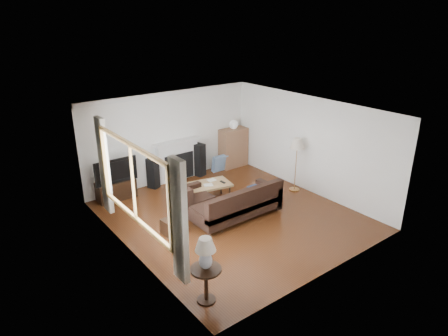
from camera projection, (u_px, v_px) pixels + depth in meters
room at (232, 166)px, 8.84m from camera, size 5.10×5.60×2.54m
window at (133, 183)px, 7.20m from camera, size 0.12×2.74×1.54m
curtain_near at (179, 222)px, 6.16m from camera, size 0.10×0.35×2.10m
curtain_far at (104, 166)px, 8.41m from camera, size 0.10×0.35×2.10m
fireplace at (178, 160)px, 11.13m from camera, size 1.40×0.26×1.15m
tv_stand at (116, 190)px, 10.07m from camera, size 0.95×0.43×0.48m
television at (114, 170)px, 9.87m from camera, size 1.07×0.14×0.62m
speaker_left at (153, 173)px, 10.65m from camera, size 0.32×0.35×0.83m
speaker_right at (199, 160)px, 11.45m from camera, size 0.34×0.37×0.95m
bookshelf at (233, 148)px, 12.09m from camera, size 0.86×0.41×1.18m
globe_lamp at (234, 124)px, 11.83m from camera, size 0.26×0.26×0.26m
sectional_sofa at (237, 202)px, 9.10m from camera, size 2.31×1.69×0.75m
coffee_table at (206, 193)px, 9.92m from camera, size 1.31×0.88×0.47m
footstool at (173, 227)px, 8.48m from camera, size 0.43×0.43×0.34m
floor_lamp at (296, 165)px, 10.38m from camera, size 0.49×0.49×1.44m
side_table at (206, 285)px, 6.45m from camera, size 0.50×0.50×0.63m
table_lamp at (206, 254)px, 6.23m from camera, size 0.34×0.34×0.54m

